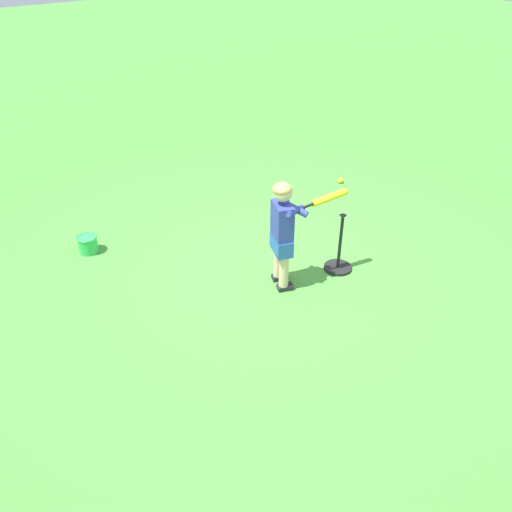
# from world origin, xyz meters

# --- Properties ---
(ground_plane) EXTENTS (40.00, 40.00, 0.00)m
(ground_plane) POSITION_xyz_m (0.00, 0.00, 0.00)
(ground_plane) COLOR #479338
(child_batter) EXTENTS (0.34, 0.77, 1.08)m
(child_batter) POSITION_xyz_m (-0.20, -0.03, 0.65)
(child_batter) COLOR #232328
(child_batter) RESTS_ON ground
(play_ball_far_left) EXTENTS (0.07, 0.07, 0.07)m
(play_ball_far_left) POSITION_xyz_m (1.07, -2.10, 0.04)
(play_ball_far_left) COLOR yellow
(play_ball_far_left) RESTS_ON ground
(batting_tee) EXTENTS (0.28, 0.28, 0.62)m
(batting_tee) POSITION_xyz_m (-0.34, -0.63, 0.10)
(batting_tee) COLOR black
(batting_tee) RESTS_ON ground
(toy_bucket) EXTENTS (0.22, 0.22, 0.19)m
(toy_bucket) POSITION_xyz_m (1.50, 1.24, 0.10)
(toy_bucket) COLOR green
(toy_bucket) RESTS_ON ground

